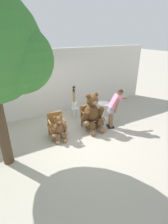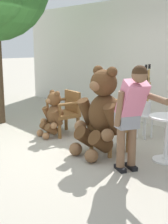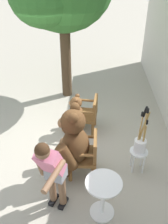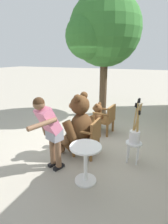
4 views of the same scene
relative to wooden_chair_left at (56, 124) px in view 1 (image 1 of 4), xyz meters
name	(u,v)px [view 1 (image 1 of 4)]	position (x,y,z in m)	size (l,w,h in m)	color
ground_plane	(79,136)	(0.66, -0.41, -0.46)	(60.00, 60.00, 0.00)	#A8A091
back_wall	(53,83)	(0.66, 1.99, 0.94)	(10.00, 0.16, 2.80)	beige
wooden_chair_left	(56,124)	(0.00, 0.00, 0.00)	(0.61, 0.57, 0.86)	brown
wooden_chair_right	(89,116)	(1.33, 0.00, 0.00)	(0.57, 0.53, 0.86)	brown
teddy_bear_large	(93,113)	(1.33, -0.26, 0.25)	(0.87, 0.82, 1.45)	#4C3019
teddy_bear_small	(59,128)	(-0.01, -0.29, -0.02)	(0.55, 0.54, 0.91)	brown
person_visitor	(115,105)	(2.16, -0.47, 0.45)	(0.85, 0.48, 1.53)	black
white_stool	(75,110)	(1.22, 0.99, -0.11)	(0.34, 0.34, 0.46)	silver
brush_bucket	(75,103)	(1.21, 0.99, 0.22)	(0.22, 0.22, 0.96)	white
round_side_table	(103,109)	(2.21, 0.30, -0.01)	(0.56, 0.56, 0.72)	white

